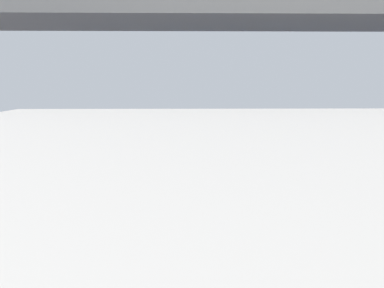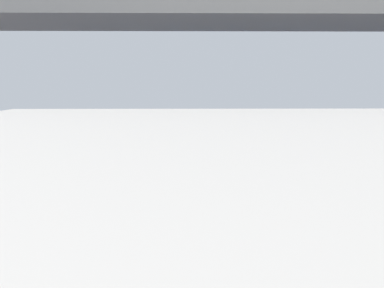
% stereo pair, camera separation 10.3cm
% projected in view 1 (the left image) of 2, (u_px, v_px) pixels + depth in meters
% --- Properties ---
extents(ground, '(80.00, 80.00, 0.00)m').
position_uv_depth(ground, '(200.00, 170.00, 20.97)').
color(ground, '#38383D').
extents(city_bus, '(11.54, 2.85, 3.15)m').
position_uv_depth(city_bus, '(208.00, 138.00, 19.25)').
color(city_bus, '#196BB7').
rests_on(city_bus, ground).
extents(parked_van, '(4.80, 2.17, 2.05)m').
position_uv_depth(parked_van, '(382.00, 166.00, 16.18)').
color(parked_van, '#33478C').
rests_on(parked_van, ground).
extents(pedestrian, '(0.38, 0.38, 1.79)m').
position_uv_depth(pedestrian, '(257.00, 141.00, 25.09)').
color(pedestrian, '#2D2D38').
rests_on(pedestrian, ground).
extents(traffic_sign, '(0.08, 0.60, 2.80)m').
position_uv_depth(traffic_sign, '(246.00, 128.00, 23.23)').
color(traffic_sign, slate).
rests_on(traffic_sign, ground).
extents(lane_dash_leftmost, '(2.00, 0.20, 0.01)m').
position_uv_depth(lane_dash_leftmost, '(331.00, 159.00, 24.01)').
color(lane_dash_leftmost, silver).
rests_on(lane_dash_leftmost, ground).
extents(lane_dash_left, '(2.00, 0.20, 0.01)m').
position_uv_depth(lane_dash_left, '(265.00, 159.00, 23.93)').
color(lane_dash_left, silver).
rests_on(lane_dash_left, ground).
extents(lane_dash_centre, '(2.00, 0.20, 0.01)m').
position_uv_depth(lane_dash_centre, '(198.00, 159.00, 23.85)').
color(lane_dash_centre, silver).
rests_on(lane_dash_centre, ground).
extents(lane_dash_right, '(2.00, 0.20, 0.01)m').
position_uv_depth(lane_dash_right, '(130.00, 160.00, 23.76)').
color(lane_dash_right, silver).
rests_on(lane_dash_right, ground).
extents(lane_dash_rightmost, '(2.00, 0.20, 0.01)m').
position_uv_depth(lane_dash_rightmost, '(62.00, 160.00, 23.68)').
color(lane_dash_rightmost, silver).
rests_on(lane_dash_rightmost, ground).
extents(pedestrian_overpass, '(31.61, 2.60, 7.37)m').
position_uv_depth(pedestrian_overpass, '(222.00, 33.00, 8.49)').
color(pedestrian_overpass, '#B2ADA5').
rests_on(pedestrian_overpass, ground).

